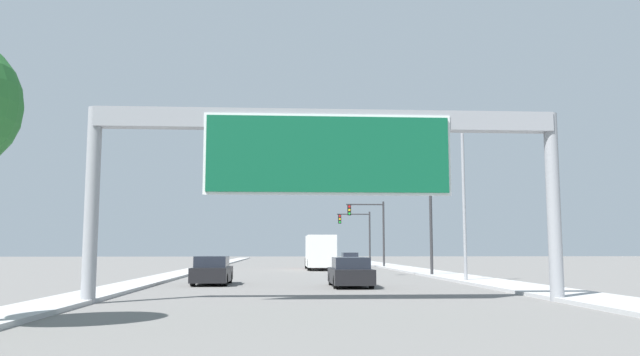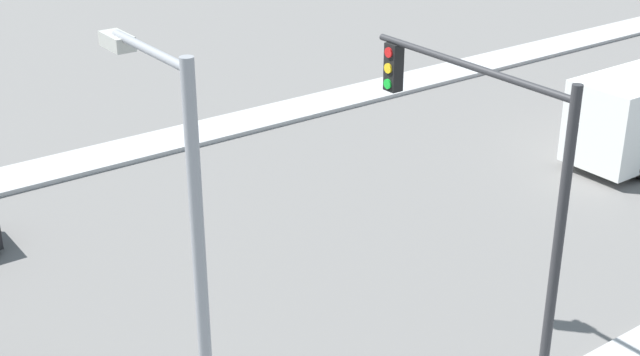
{
  "view_description": "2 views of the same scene",
  "coord_description": "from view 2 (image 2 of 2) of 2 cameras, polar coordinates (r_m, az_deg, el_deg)",
  "views": [
    {
      "loc": [
        -1.6,
        -3.96,
        1.86
      ],
      "look_at": [
        0.0,
        22.6,
        4.89
      ],
      "focal_mm": 35.0,
      "sensor_mm": 36.0,
      "label": 1
    },
    {
      "loc": [
        17.65,
        25.78,
        11.7
      ],
      "look_at": [
        1.01,
        38.0,
        2.44
      ],
      "focal_mm": 50.0,
      "sensor_mm": 36.0,
      "label": 2
    }
  ],
  "objects": [
    {
      "name": "traffic_light_near_intersection",
      "position": [
        17.73,
        11.3,
        0.38
      ],
      "size": [
        5.33,
        0.32,
        6.91
      ],
      "color": "#2D2D30",
      "rests_on": "ground"
    },
    {
      "name": "street_lamp_right",
      "position": [
        12.34,
        -8.12,
        -8.36
      ],
      "size": [
        2.36,
        0.28,
        8.74
      ],
      "color": "gray",
      "rests_on": "ground"
    },
    {
      "name": "median_strip_left",
      "position": [
        44.9,
        15.4,
        8.28
      ],
      "size": [
        2.0,
        120.0,
        0.15
      ],
      "color": "#ADADAD",
      "rests_on": "ground"
    }
  ]
}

